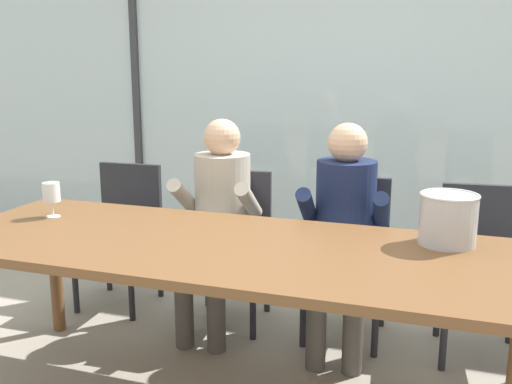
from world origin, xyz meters
The scene contains 13 objects.
ground centered at (0.00, 1.00, 0.00)m, with size 14.00×14.00×0.00m, color #9E9384.
window_glass_panel centered at (0.00, 2.33, 1.30)m, with size 7.79×0.03×2.60m, color silver.
window_mullion_left centered at (-1.75, 2.31, 1.30)m, with size 0.06×0.06×2.60m, color #38383D.
hillside_vineyard centered at (0.00, 5.96, 0.82)m, with size 13.79×2.40×1.64m, color #386633.
dining_table centered at (0.00, 0.00, 0.68)m, with size 2.59×0.93×0.75m.
chair_near_curtain centered at (-1.06, 0.88, 0.51)m, with size 0.45×0.45×0.87m.
chair_left_of_center centered at (-0.32, 0.87, 0.51)m, with size 0.48×0.48×0.87m.
chair_center centered at (0.36, 0.90, 0.51)m, with size 0.45×0.45×0.87m.
chair_right_of_center centered at (1.06, 0.90, 0.51)m, with size 0.48×0.48×0.87m.
person_beige_jumper centered at (-0.35, 0.74, 0.68)m, with size 0.48×0.62×1.19m.
person_navy_polo centered at (0.36, 0.74, 0.68)m, with size 0.48×0.63×1.19m.
ice_bucket_primary centered at (0.87, 0.28, 0.86)m, with size 0.24×0.24×0.22m.
wine_glass_by_left_taster centered at (-0.99, 0.13, 0.86)m, with size 0.08×0.08×0.17m.
Camera 1 is at (0.84, -2.16, 1.48)m, focal length 40.27 mm.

